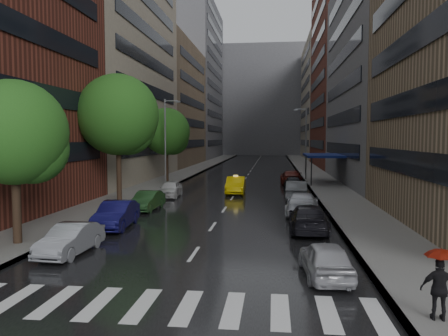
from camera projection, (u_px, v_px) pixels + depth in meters
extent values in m
plane|color=gray|center=(173.00, 284.00, 15.32)|extent=(220.00, 220.00, 0.00)
cube|color=black|center=(250.00, 172.00, 64.88)|extent=(14.00, 140.00, 0.01)
cube|color=gray|center=(190.00, 171.00, 65.89)|extent=(4.00, 140.00, 0.15)
cube|color=gray|center=(311.00, 172.00, 63.86)|extent=(4.00, 140.00, 0.15)
cube|color=silver|center=(14.00, 299.00, 13.87)|extent=(0.55, 2.80, 0.01)
cube|color=silver|center=(56.00, 301.00, 13.71)|extent=(0.55, 2.80, 0.01)
cube|color=silver|center=(99.00, 303.00, 13.55)|extent=(0.55, 2.80, 0.01)
cube|color=silver|center=(142.00, 305.00, 13.39)|extent=(0.55, 2.80, 0.01)
cube|color=silver|center=(187.00, 307.00, 13.24)|extent=(0.55, 2.80, 0.01)
cube|color=silver|center=(233.00, 309.00, 13.08)|extent=(0.55, 2.80, 0.01)
cube|color=silver|center=(280.00, 311.00, 12.92)|extent=(0.55, 2.80, 0.01)
cube|color=silver|center=(328.00, 313.00, 12.76)|extent=(0.55, 2.80, 0.01)
cube|color=silver|center=(378.00, 315.00, 12.61)|extent=(0.55, 2.80, 0.01)
cube|color=gray|center=(117.00, 37.00, 51.51)|extent=(8.00, 28.00, 34.00)
cube|color=#937A5B|center=(172.00, 105.00, 79.68)|extent=(8.00, 28.00, 22.00)
cube|color=slate|center=(200.00, 82.00, 108.86)|extent=(8.00, 32.00, 38.00)
cube|color=slate|center=(378.00, 76.00, 48.48)|extent=(8.00, 28.00, 24.00)
cube|color=maroon|center=(341.00, 64.00, 75.81)|extent=(8.00, 28.00, 36.00)
cube|color=gray|center=(322.00, 101.00, 105.83)|extent=(8.00, 32.00, 28.00)
cube|color=slate|center=(262.00, 101.00, 131.17)|extent=(40.00, 14.00, 32.00)
cylinder|color=#382619|center=(16.00, 201.00, 20.61)|extent=(0.40, 0.40, 4.31)
sphere|color=#1E5116|center=(14.00, 132.00, 20.39)|extent=(4.93, 4.93, 4.93)
cylinder|color=#382619|center=(119.00, 168.00, 34.27)|extent=(0.40, 0.40, 5.54)
sphere|color=#1E5116|center=(118.00, 115.00, 33.98)|extent=(6.33, 6.33, 6.33)
cylinder|color=#382619|center=(167.00, 162.00, 49.59)|extent=(0.40, 0.40, 4.67)
sphere|color=#1E5116|center=(166.00, 131.00, 49.34)|extent=(5.33, 5.33, 5.33)
imported|color=yellow|center=(236.00, 185.00, 40.03)|extent=(1.75, 4.76, 1.56)
imported|color=gray|center=(70.00, 239.00, 19.21)|extent=(1.63, 4.15, 1.34)
imported|color=#100F46|center=(116.00, 215.00, 24.80)|extent=(1.90, 4.72, 1.53)
imported|color=#1B3C1C|center=(147.00, 201.00, 30.88)|extent=(1.67, 4.20, 1.36)
imported|color=silver|center=(170.00, 189.00, 37.78)|extent=(1.81, 4.22, 1.42)
imported|color=#ACACB2|center=(325.00, 259.00, 16.05)|extent=(1.89, 4.09, 1.36)
imported|color=black|center=(308.00, 218.00, 23.82)|extent=(2.20, 5.17, 1.49)
imported|color=silver|center=(302.00, 204.00, 29.07)|extent=(2.56, 5.34, 1.50)
imported|color=slate|center=(297.00, 190.00, 36.13)|extent=(1.98, 4.89, 1.58)
imported|color=black|center=(293.00, 183.00, 42.81)|extent=(1.76, 4.18, 1.41)
imported|color=maroon|center=(291.00, 177.00, 48.15)|extent=(2.32, 5.43, 1.56)
imported|color=black|center=(440.00, 289.00, 11.91)|extent=(1.05, 0.55, 1.71)
imported|color=#9B1D0B|center=(441.00, 261.00, 11.86)|extent=(0.82, 0.82, 0.72)
cylinder|color=gray|center=(165.00, 142.00, 45.61)|extent=(0.18, 0.18, 9.00)
cube|color=gray|center=(178.00, 102.00, 45.16)|extent=(0.50, 0.22, 0.16)
cylinder|color=gray|center=(306.00, 141.00, 58.72)|extent=(0.18, 0.18, 9.00)
cube|color=gray|center=(296.00, 110.00, 58.59)|extent=(0.50, 0.22, 0.16)
cube|color=navy|center=(323.00, 155.00, 48.78)|extent=(4.00, 8.00, 0.25)
cylinder|color=black|center=(311.00, 171.00, 45.30)|extent=(0.12, 0.12, 3.00)
cylinder|color=black|center=(306.00, 166.00, 52.83)|extent=(0.12, 0.12, 3.00)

